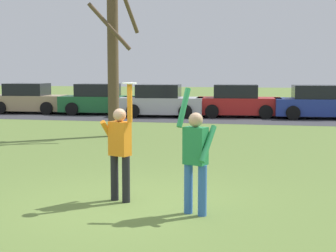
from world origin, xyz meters
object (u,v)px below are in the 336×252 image
object	(u,v)px
parked_car_red	(238,102)
parked_car_blue	(318,103)
person_catcher	(120,146)
parked_car_green	(100,100)
parked_car_silver	(161,102)
person_defender	(195,154)
bare_tree_tall	(114,50)
parked_car_tan	(29,99)
frisbee_disc	(130,83)

from	to	relation	value
parked_car_red	parked_car_blue	distance (m)	3.79
person_catcher	parked_car_green	world-z (taller)	person_catcher
person_catcher	parked_car_silver	world-z (taller)	person_catcher
person_catcher	parked_car_silver	bearing A→B (deg)	121.84
person_defender	bare_tree_tall	world-z (taller)	bare_tree_tall
person_defender	parked_car_silver	xyz separation A→B (m)	(-4.47, 16.97, -0.25)
parked_car_tan	parked_car_blue	world-z (taller)	same
frisbee_disc	parked_car_red	distance (m)	17.15
parked_car_silver	parked_car_red	xyz separation A→B (m)	(3.76, 0.59, 0.00)
parked_car_tan	frisbee_disc	bearing A→B (deg)	-62.72
parked_car_green	parked_car_red	distance (m)	7.16
parked_car_tan	parked_car_green	xyz separation A→B (m)	(4.00, 0.04, 0.00)
parked_car_blue	parked_car_tan	bearing A→B (deg)	175.31
frisbee_disc	bare_tree_tall	world-z (taller)	bare_tree_tall
parked_car_red	parked_car_tan	bearing A→B (deg)	175.48
parked_car_green	bare_tree_tall	distance (m)	9.42
parked_car_tan	parked_car_red	xyz separation A→B (m)	(11.16, 0.03, 0.00)
bare_tree_tall	parked_car_tan	bearing A→B (deg)	131.89
parked_car_green	bare_tree_tall	xyz separation A→B (m)	(3.53, -8.43, 2.27)
person_defender	parked_car_green	bearing A→B (deg)	-44.51
frisbee_disc	parked_car_tan	distance (m)	20.14
frisbee_disc	parked_car_red	xyz separation A→B (m)	(0.52, 17.08, -1.37)
bare_tree_tall	parked_car_red	bearing A→B (deg)	66.66
person_defender	parked_car_silver	distance (m)	17.55
person_catcher	bare_tree_tall	xyz separation A→B (m)	(-2.90, 8.58, 2.01)
parked_car_blue	parked_car_green	bearing A→B (deg)	175.09
parked_car_green	bare_tree_tall	bearing A→B (deg)	-71.97
person_defender	parked_car_red	world-z (taller)	person_defender
person_defender	parked_car_blue	distance (m)	17.80
parked_car_silver	parked_car_blue	distance (m)	7.57
parked_car_red	parked_car_blue	size ratio (longest dim) A/B	1.00
frisbee_disc	parked_car_green	world-z (taller)	frisbee_disc
person_defender	parked_car_silver	bearing A→B (deg)	-53.89
parked_car_tan	bare_tree_tall	distance (m)	11.50
person_catcher	bare_tree_tall	size ratio (longest dim) A/B	0.34
parked_car_blue	bare_tree_tall	distance (m)	11.43
parked_car_tan	parked_car_blue	bearing A→B (deg)	-4.69
person_catcher	person_defender	world-z (taller)	person_catcher
bare_tree_tall	person_catcher	bearing A→B (deg)	-71.31
person_catcher	person_defender	size ratio (longest dim) A/B	1.02
parked_car_green	parked_car_silver	size ratio (longest dim) A/B	1.00
person_defender	parked_car_tan	size ratio (longest dim) A/B	0.48
parked_car_red	person_defender	bearing A→B (deg)	-92.39
parked_car_blue	bare_tree_tall	world-z (taller)	bare_tree_tall
person_defender	parked_car_green	world-z (taller)	person_defender
person_defender	frisbee_disc	bearing A→B (deg)	-0.00
person_catcher	parked_car_silver	distance (m)	16.69
person_catcher	parked_car_tan	xyz separation A→B (m)	(-10.43, 16.97, -0.25)
person_catcher	parked_car_red	size ratio (longest dim) A/B	0.49
parked_car_tan	person_defender	bearing A→B (deg)	-60.60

